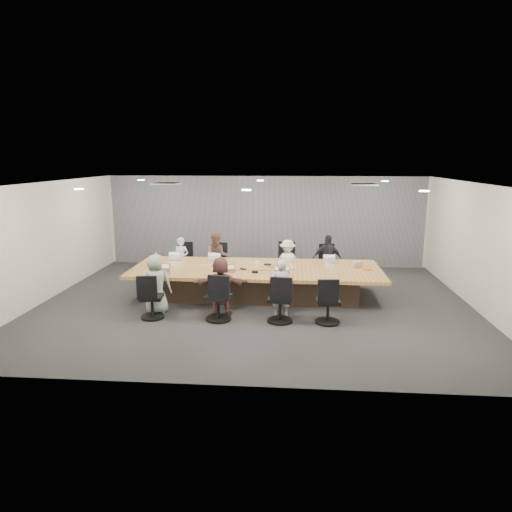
# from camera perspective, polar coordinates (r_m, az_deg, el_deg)

# --- Properties ---
(floor) EXTENTS (10.00, 8.00, 0.00)m
(floor) POSITION_cam_1_polar(r_m,az_deg,el_deg) (10.80, -0.17, -5.90)
(floor) COLOR #2D2D2F
(floor) RESTS_ON ground
(ceiling) EXTENTS (10.00, 8.00, 0.00)m
(ceiling) POSITION_cam_1_polar(r_m,az_deg,el_deg) (10.28, -0.18, 9.10)
(ceiling) COLOR white
(ceiling) RESTS_ON wall_back
(wall_back) EXTENTS (10.00, 0.00, 2.80)m
(wall_back) POSITION_cam_1_polar(r_m,az_deg,el_deg) (14.39, 1.17, 4.38)
(wall_back) COLOR beige
(wall_back) RESTS_ON ground
(wall_front) EXTENTS (10.00, 0.00, 2.80)m
(wall_front) POSITION_cam_1_polar(r_m,az_deg,el_deg) (6.59, -3.12, -5.08)
(wall_front) COLOR beige
(wall_front) RESTS_ON ground
(wall_left) EXTENTS (0.00, 8.00, 2.80)m
(wall_left) POSITION_cam_1_polar(r_m,az_deg,el_deg) (11.95, -24.82, 1.65)
(wall_left) COLOR beige
(wall_left) RESTS_ON ground
(wall_right) EXTENTS (0.00, 8.00, 2.80)m
(wall_right) POSITION_cam_1_polar(r_m,az_deg,el_deg) (11.21, 26.23, 0.88)
(wall_right) COLOR beige
(wall_right) RESTS_ON ground
(curtain) EXTENTS (9.80, 0.04, 2.80)m
(curtain) POSITION_cam_1_polar(r_m,az_deg,el_deg) (14.31, 1.15, 4.34)
(curtain) COLOR gray
(curtain) RESTS_ON ground
(conference_table) EXTENTS (6.00, 2.20, 0.74)m
(conference_table) POSITION_cam_1_polar(r_m,az_deg,el_deg) (11.16, 0.04, -3.15)
(conference_table) COLOR #3E2D22
(conference_table) RESTS_ON ground
(chair_0) EXTENTS (0.54, 0.54, 0.79)m
(chair_0) POSITION_cam_1_polar(r_m,az_deg,el_deg) (13.14, -8.94, -0.98)
(chair_0) COLOR black
(chair_0) RESTS_ON ground
(chair_1) EXTENTS (0.55, 0.55, 0.78)m
(chair_1) POSITION_cam_1_polar(r_m,az_deg,el_deg) (12.94, -4.57, -1.08)
(chair_1) COLOR black
(chair_1) RESTS_ON ground
(chair_2) EXTENTS (0.68, 0.68, 0.88)m
(chair_2) POSITION_cam_1_polar(r_m,az_deg,el_deg) (12.77, 3.98, -1.04)
(chair_2) COLOR black
(chair_2) RESTS_ON ground
(chair_3) EXTENTS (0.59, 0.59, 0.79)m
(chair_3) POSITION_cam_1_polar(r_m,az_deg,el_deg) (12.81, 8.71, -1.30)
(chair_3) COLOR black
(chair_3) RESTS_ON ground
(chair_4) EXTENTS (0.58, 0.58, 0.77)m
(chair_4) POSITION_cam_1_polar(r_m,az_deg,el_deg) (9.95, -12.87, -5.47)
(chair_4) COLOR black
(chair_4) RESTS_ON ground
(chair_5) EXTENTS (0.68, 0.68, 0.84)m
(chair_5) POSITION_cam_1_polar(r_m,az_deg,el_deg) (9.62, -4.74, -5.60)
(chair_5) COLOR black
(chair_5) RESTS_ON ground
(chair_6) EXTENTS (0.61, 0.61, 0.83)m
(chair_6) POSITION_cam_1_polar(r_m,az_deg,el_deg) (9.50, 3.03, -5.86)
(chair_6) COLOR black
(chair_6) RESTS_ON ground
(chair_7) EXTENTS (0.58, 0.58, 0.79)m
(chair_7) POSITION_cam_1_polar(r_m,az_deg,el_deg) (9.53, 8.99, -6.06)
(chair_7) COLOR black
(chair_7) RESTS_ON ground
(person_0) EXTENTS (0.49, 0.38, 1.21)m
(person_0) POSITION_cam_1_polar(r_m,az_deg,el_deg) (12.76, -9.34, -0.42)
(person_0) COLOR silver
(person_0) RESTS_ON ground
(laptop_0) EXTENTS (0.31, 0.21, 0.02)m
(laptop_0) POSITION_cam_1_polar(r_m,az_deg,el_deg) (12.21, -9.98, -0.32)
(laptop_0) COLOR #B2B2B7
(laptop_0) RESTS_ON conference_table
(person_1) EXTENTS (0.75, 0.63, 1.36)m
(person_1) POSITION_cam_1_polar(r_m,az_deg,el_deg) (12.54, -4.85, -0.16)
(person_1) COLOR brown
(person_1) RESTS_ON ground
(laptop_1) EXTENTS (0.39, 0.31, 0.02)m
(laptop_1) POSITION_cam_1_polar(r_m,az_deg,el_deg) (12.00, -5.28, -0.41)
(laptop_1) COLOR #B2B2B7
(laptop_1) RESTS_ON conference_table
(person_2) EXTENTS (0.81, 0.52, 1.19)m
(person_2) POSITION_cam_1_polar(r_m,az_deg,el_deg) (12.39, 3.97, -0.70)
(person_2) COLOR #ADC3A7
(person_2) RESTS_ON ground
(laptop_2) EXTENTS (0.31, 0.22, 0.02)m
(laptop_2) POSITION_cam_1_polar(r_m,az_deg,el_deg) (11.82, 3.94, -0.57)
(laptop_2) COLOR #B2B2B7
(laptop_2) RESTS_ON conference_table
(person_3) EXTENTS (0.82, 0.40, 1.35)m
(person_3) POSITION_cam_1_polar(r_m,az_deg,el_deg) (12.41, 8.86, -0.43)
(person_3) COLOR black
(person_3) RESTS_ON ground
(laptop_3) EXTENTS (0.31, 0.21, 0.02)m
(laptop_3) POSITION_cam_1_polar(r_m,az_deg,el_deg) (11.86, 9.06, -0.66)
(laptop_3) COLOR #B2B2B7
(laptop_3) RESTS_ON conference_table
(person_4) EXTENTS (0.70, 0.52, 1.32)m
(person_4) POSITION_cam_1_polar(r_m,az_deg,el_deg) (10.19, -12.36, -3.42)
(person_4) COLOR #91A492
(person_4) RESTS_ON ground
(laptop_4) EXTENTS (0.33, 0.25, 0.02)m
(laptop_4) POSITION_cam_1_polar(r_m,az_deg,el_deg) (10.68, -11.53, -2.18)
(laptop_4) COLOR #8C6647
(laptop_4) RESTS_ON conference_table
(person_5) EXTENTS (1.24, 0.52, 1.29)m
(person_5) POSITION_cam_1_polar(r_m,az_deg,el_deg) (9.88, -4.44, -3.75)
(person_5) COLOR brown
(person_5) RESTS_ON ground
(laptop_5) EXTENTS (0.40, 0.31, 0.02)m
(laptop_5) POSITION_cam_1_polar(r_m,az_deg,el_deg) (10.38, -3.97, -2.37)
(laptop_5) COLOR #8C6647
(laptop_5) RESTS_ON conference_table
(person_6) EXTENTS (0.48, 0.34, 1.25)m
(person_6) POSITION_cam_1_polar(r_m,az_deg,el_deg) (9.77, 3.10, -4.04)
(person_6) COLOR #AFAFAF
(person_6) RESTS_ON ground
(laptop_6) EXTENTS (0.36, 0.26, 0.02)m
(laptop_6) POSITION_cam_1_polar(r_m,az_deg,el_deg) (10.27, 3.19, -2.52)
(laptop_6) COLOR #8C6647
(laptop_6) RESTS_ON conference_table
(bottle_green_left) EXTENTS (0.07, 0.07, 0.24)m
(bottle_green_left) POSITION_cam_1_polar(r_m,az_deg,el_deg) (12.04, -12.43, -0.05)
(bottle_green_left) COLOR #59A454
(bottle_green_left) RESTS_ON conference_table
(bottle_green_right) EXTENTS (0.09, 0.09, 0.26)m
(bottle_green_right) POSITION_cam_1_polar(r_m,az_deg,el_deg) (10.68, 2.82, -1.28)
(bottle_green_right) COLOR #59A454
(bottle_green_right) RESTS_ON conference_table
(bottle_clear) EXTENTS (0.08, 0.08, 0.23)m
(bottle_clear) POSITION_cam_1_polar(r_m,az_deg,el_deg) (11.48, -4.88, -0.41)
(bottle_clear) COLOR silver
(bottle_clear) RESTS_ON conference_table
(cup_white_far) EXTENTS (0.09, 0.09, 0.10)m
(cup_white_far) POSITION_cam_1_polar(r_m,az_deg,el_deg) (11.33, 0.18, -0.89)
(cup_white_far) COLOR white
(cup_white_far) RESTS_ON conference_table
(cup_white_near) EXTENTS (0.10, 0.10, 0.11)m
(cup_white_near) POSITION_cam_1_polar(r_m,az_deg,el_deg) (11.20, 8.91, -1.17)
(cup_white_near) COLOR white
(cup_white_near) RESTS_ON conference_table
(mug_brown) EXTENTS (0.09, 0.09, 0.10)m
(mug_brown) POSITION_cam_1_polar(r_m,az_deg,el_deg) (11.52, -13.23, -1.00)
(mug_brown) COLOR brown
(mug_brown) RESTS_ON conference_table
(mic_left) EXTENTS (0.15, 0.13, 0.03)m
(mic_left) POSITION_cam_1_polar(r_m,az_deg,el_deg) (10.92, -1.60, -1.59)
(mic_left) COLOR black
(mic_left) RESTS_ON conference_table
(mic_right) EXTENTS (0.19, 0.16, 0.03)m
(mic_right) POSITION_cam_1_polar(r_m,az_deg,el_deg) (11.34, 1.48, -1.06)
(mic_right) COLOR black
(mic_right) RESTS_ON conference_table
(stapler) EXTENTS (0.15, 0.06, 0.05)m
(stapler) POSITION_cam_1_polar(r_m,az_deg,el_deg) (10.55, -0.14, -2.01)
(stapler) COLOR black
(stapler) RESTS_ON conference_table
(canvas_bag) EXTENTS (0.32, 0.29, 0.15)m
(canvas_bag) POSITION_cam_1_polar(r_m,az_deg,el_deg) (11.37, 12.42, -1.02)
(canvas_bag) COLOR tan
(canvas_bag) RESTS_ON conference_table
(snack_packet) EXTENTS (0.19, 0.16, 0.04)m
(snack_packet) POSITION_cam_1_polar(r_m,az_deg,el_deg) (11.14, 13.75, -1.65)
(snack_packet) COLOR #DC5E27
(snack_packet) RESTS_ON conference_table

